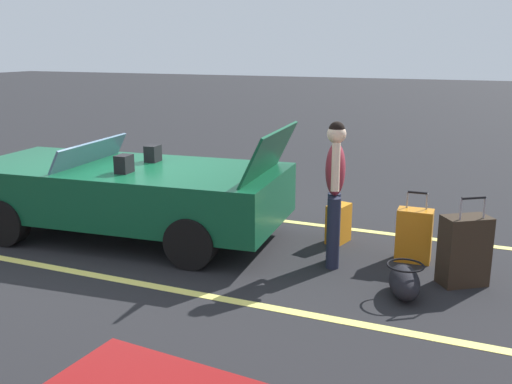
% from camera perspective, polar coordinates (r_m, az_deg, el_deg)
% --- Properties ---
extents(ground_plane, '(80.00, 80.00, 0.00)m').
position_cam_1_polar(ground_plane, '(7.84, -12.49, -4.19)').
color(ground_plane, black).
extents(lot_line_near, '(18.00, 0.12, 0.01)m').
position_cam_1_polar(lot_line_near, '(8.95, -7.41, -1.65)').
color(lot_line_near, '#EAE066').
rests_on(lot_line_near, ground_plane).
extents(lot_line_mid, '(18.00, 0.12, 0.01)m').
position_cam_1_polar(lot_line_mid, '(6.88, -18.82, -7.29)').
color(lot_line_mid, '#EAE066').
rests_on(lot_line_mid, ground_plane).
extents(convertible_car, '(4.31, 2.10, 1.52)m').
position_cam_1_polar(convertible_car, '(7.78, -13.98, 0.12)').
color(convertible_car, '#0F4C2D').
rests_on(convertible_car, ground_plane).
extents(suitcase_large_black, '(0.55, 0.50, 0.97)m').
position_cam_1_polar(suitcase_large_black, '(6.39, 20.00, -5.50)').
color(suitcase_large_black, '#2D2319').
rests_on(suitcase_large_black, ground_plane).
extents(suitcase_medium_bright, '(0.41, 0.25, 0.82)m').
position_cam_1_polar(suitcase_medium_bright, '(6.91, 15.46, -4.17)').
color(suitcase_medium_bright, orange).
rests_on(suitcase_medium_bright, ground_plane).
extents(suitcase_small_carryon, '(0.29, 0.38, 0.50)m').
position_cam_1_polar(suitcase_small_carryon, '(7.38, 8.18, -3.13)').
color(suitcase_small_carryon, orange).
rests_on(suitcase_small_carryon, ground_plane).
extents(duffel_bag, '(0.46, 0.70, 0.34)m').
position_cam_1_polar(duffel_bag, '(5.98, 14.55, -8.61)').
color(duffel_bag, black).
rests_on(duffel_bag, ground_plane).
extents(traveler_person, '(0.30, 0.60, 1.65)m').
position_cam_1_polar(traveler_person, '(6.44, 7.85, 0.59)').
color(traveler_person, '#1E2338').
rests_on(traveler_person, ground_plane).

